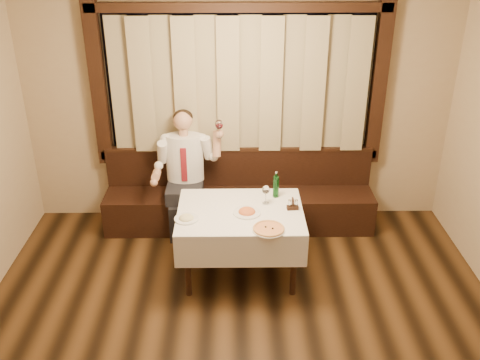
{
  "coord_description": "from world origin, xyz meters",
  "views": [
    {
      "loc": [
        -0.06,
        -2.99,
        3.41
      ],
      "look_at": [
        0.0,
        1.9,
        1.0
      ],
      "focal_mm": 40.0,
      "sensor_mm": 36.0,
      "label": 1
    }
  ],
  "objects_px": {
    "pizza": "(269,229)",
    "pasta_cream": "(186,217)",
    "dining_table": "(240,219)",
    "cruet_caddy": "(293,205)",
    "seated_man": "(185,164)",
    "banquette": "(239,201)",
    "green_bottle": "(276,186)",
    "pasta_red": "(247,210)"
  },
  "relations": [
    {
      "from": "banquette",
      "to": "cruet_caddy",
      "type": "relative_size",
      "value": 25.5
    },
    {
      "from": "banquette",
      "to": "seated_man",
      "type": "relative_size",
      "value": 2.18
    },
    {
      "from": "dining_table",
      "to": "pasta_cream",
      "type": "xyz_separation_m",
      "value": [
        -0.53,
        -0.17,
        0.14
      ]
    },
    {
      "from": "cruet_caddy",
      "to": "seated_man",
      "type": "relative_size",
      "value": 0.09
    },
    {
      "from": "cruet_caddy",
      "to": "seated_man",
      "type": "bearing_deg",
      "value": 136.62
    },
    {
      "from": "pasta_red",
      "to": "banquette",
      "type": "bearing_deg",
      "value": 93.45
    },
    {
      "from": "pizza",
      "to": "cruet_caddy",
      "type": "bearing_deg",
      "value": 56.34
    },
    {
      "from": "pizza",
      "to": "pasta_cream",
      "type": "distance_m",
      "value": 0.82
    },
    {
      "from": "pasta_red",
      "to": "seated_man",
      "type": "xyz_separation_m",
      "value": [
        -0.69,
        0.99,
        0.05
      ]
    },
    {
      "from": "pizza",
      "to": "green_bottle",
      "type": "xyz_separation_m",
      "value": [
        0.11,
        0.67,
        0.11
      ]
    },
    {
      "from": "pasta_cream",
      "to": "banquette",
      "type": "bearing_deg",
      "value": 66.1
    },
    {
      "from": "banquette",
      "to": "green_bottle",
      "type": "distance_m",
      "value": 1.0
    },
    {
      "from": "banquette",
      "to": "pizza",
      "type": "height_order",
      "value": "banquette"
    },
    {
      "from": "cruet_caddy",
      "to": "pasta_red",
      "type": "bearing_deg",
      "value": -175.59
    },
    {
      "from": "seated_man",
      "to": "green_bottle",
      "type": "bearing_deg",
      "value": -32.45
    },
    {
      "from": "pizza",
      "to": "pasta_red",
      "type": "relative_size",
      "value": 1.14
    },
    {
      "from": "dining_table",
      "to": "pasta_cream",
      "type": "bearing_deg",
      "value": -161.98
    },
    {
      "from": "banquette",
      "to": "dining_table",
      "type": "relative_size",
      "value": 2.52
    },
    {
      "from": "seated_man",
      "to": "pasta_red",
      "type": "bearing_deg",
      "value": -55.03
    },
    {
      "from": "banquette",
      "to": "pasta_cream",
      "type": "height_order",
      "value": "banquette"
    },
    {
      "from": "banquette",
      "to": "dining_table",
      "type": "distance_m",
      "value": 1.08
    },
    {
      "from": "pasta_cream",
      "to": "green_bottle",
      "type": "distance_m",
      "value": 1.02
    },
    {
      "from": "pasta_cream",
      "to": "cruet_caddy",
      "type": "relative_size",
      "value": 1.89
    },
    {
      "from": "pasta_cream",
      "to": "cruet_caddy",
      "type": "xyz_separation_m",
      "value": [
        1.06,
        0.19,
        0.01
      ]
    },
    {
      "from": "banquette",
      "to": "green_bottle",
      "type": "bearing_deg",
      "value": -62.61
    },
    {
      "from": "pasta_cream",
      "to": "green_bottle",
      "type": "xyz_separation_m",
      "value": [
        0.91,
        0.47,
        0.09
      ]
    },
    {
      "from": "banquette",
      "to": "seated_man",
      "type": "bearing_deg",
      "value": -171.8
    },
    {
      "from": "banquette",
      "to": "pasta_red",
      "type": "distance_m",
      "value": 1.19
    },
    {
      "from": "pasta_cream",
      "to": "seated_man",
      "type": "xyz_separation_m",
      "value": [
        -0.1,
        1.11,
        0.06
      ]
    },
    {
      "from": "cruet_caddy",
      "to": "pizza",
      "type": "bearing_deg",
      "value": -128.78
    },
    {
      "from": "dining_table",
      "to": "pasta_cream",
      "type": "distance_m",
      "value": 0.57
    },
    {
      "from": "pizza",
      "to": "cruet_caddy",
      "type": "distance_m",
      "value": 0.48
    },
    {
      "from": "banquette",
      "to": "dining_table",
      "type": "height_order",
      "value": "banquette"
    },
    {
      "from": "dining_table",
      "to": "seated_man",
      "type": "xyz_separation_m",
      "value": [
        -0.63,
        0.93,
        0.2
      ]
    },
    {
      "from": "banquette",
      "to": "seated_man",
      "type": "xyz_separation_m",
      "value": [
        -0.63,
        -0.09,
        0.54
      ]
    },
    {
      "from": "pasta_cream",
      "to": "seated_man",
      "type": "relative_size",
      "value": 0.16
    },
    {
      "from": "cruet_caddy",
      "to": "green_bottle",
      "type": "bearing_deg",
      "value": 113.87
    },
    {
      "from": "dining_table",
      "to": "cruet_caddy",
      "type": "height_order",
      "value": "cruet_caddy"
    },
    {
      "from": "pasta_red",
      "to": "pasta_cream",
      "type": "distance_m",
      "value": 0.61
    },
    {
      "from": "green_bottle",
      "to": "seated_man",
      "type": "relative_size",
      "value": 0.2
    },
    {
      "from": "banquette",
      "to": "green_bottle",
      "type": "xyz_separation_m",
      "value": [
        0.38,
        -0.73,
        0.57
      ]
    },
    {
      "from": "banquette",
      "to": "pasta_cream",
      "type": "relative_size",
      "value": 13.47
    }
  ]
}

